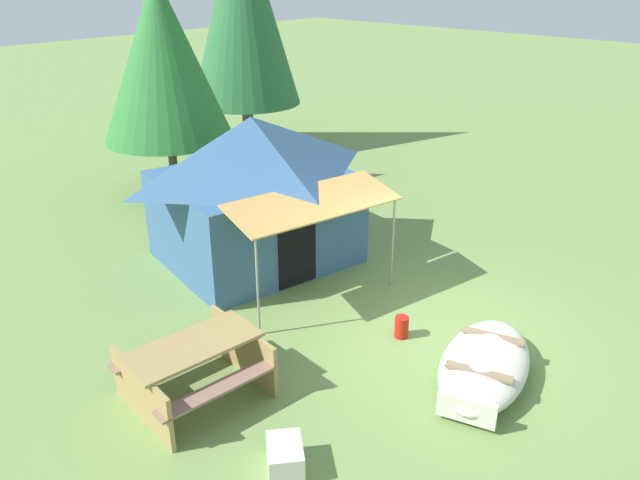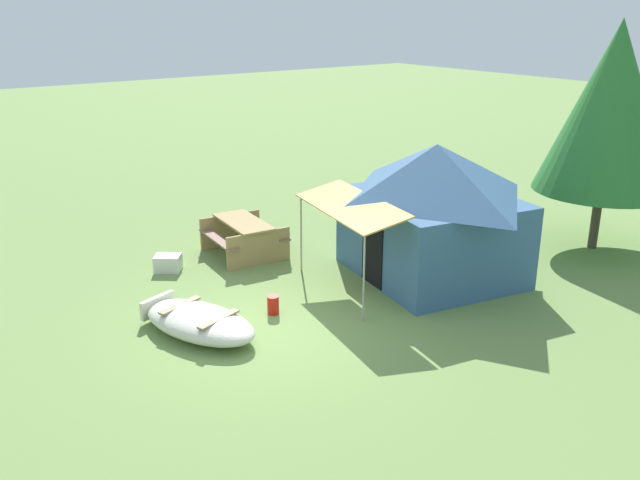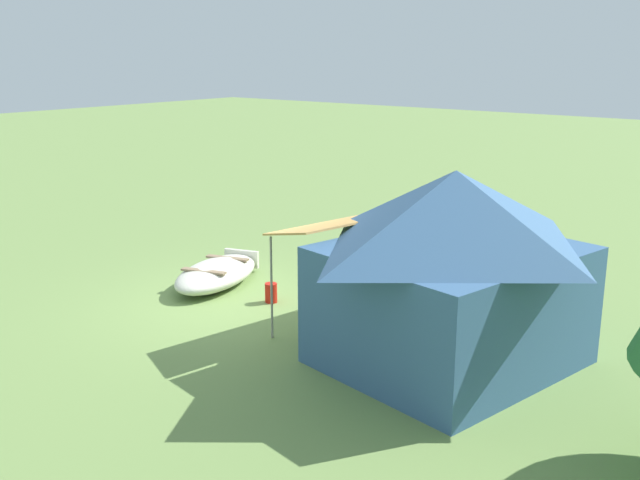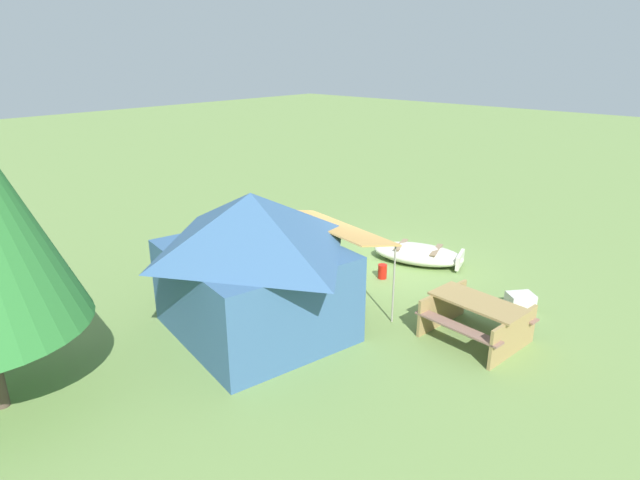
{
  "view_description": "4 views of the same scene",
  "coord_description": "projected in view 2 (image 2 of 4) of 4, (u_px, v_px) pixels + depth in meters",
  "views": [
    {
      "loc": [
        -7.1,
        -4.24,
        5.24
      ],
      "look_at": [
        -0.68,
        1.74,
        1.25
      ],
      "focal_mm": 34.82,
      "sensor_mm": 36.0,
      "label": 1
    },
    {
      "loc": [
        9.0,
        -5.62,
        5.3
      ],
      "look_at": [
        -0.77,
        1.62,
        1.04
      ],
      "focal_mm": 37.81,
      "sensor_mm": 36.0,
      "label": 2
    },
    {
      "loc": [
        8.63,
        8.53,
        4.29
      ],
      "look_at": [
        -0.58,
        1.26,
        1.24
      ],
      "focal_mm": 41.45,
      "sensor_mm": 36.0,
      "label": 3
    },
    {
      "loc": [
        -7.19,
        9.92,
        5.12
      ],
      "look_at": [
        0.31,
        1.7,
        1.16
      ],
      "focal_mm": 30.01,
      "sensor_mm": 36.0,
      "label": 4
    }
  ],
  "objects": [
    {
      "name": "canvas_cabin_tent",
      "position": [
        433.0,
        209.0,
        13.55
      ],
      "size": [
        3.95,
        4.44,
        2.73
      ],
      "color": "#375D88",
      "rests_on": "ground_plane"
    },
    {
      "name": "fuel_can",
      "position": [
        273.0,
        305.0,
        12.17
      ],
      "size": [
        0.25,
        0.25,
        0.34
      ],
      "primitive_type": "cylinder",
      "rotation": [
        0.0,
        0.0,
        4.89
      ],
      "color": "red",
      "rests_on": "ground_plane"
    },
    {
      "name": "picnic_table",
      "position": [
        244.0,
        234.0,
        14.94
      ],
      "size": [
        1.84,
        1.64,
        0.79
      ],
      "color": "#9B7F4B",
      "rests_on": "ground_plane"
    },
    {
      "name": "beached_rowboat",
      "position": [
        199.0,
        321.0,
        11.4
      ],
      "size": [
        2.53,
        1.77,
        0.45
      ],
      "color": "beige",
      "rests_on": "ground_plane"
    },
    {
      "name": "cooler_box",
      "position": [
        168.0,
        263.0,
        14.13
      ],
      "size": [
        0.64,
        0.66,
        0.34
      ],
      "primitive_type": "cube",
      "rotation": [
        0.0,
        0.0,
        0.89
      ],
      "color": "silver",
      "rests_on": "ground_plane"
    },
    {
      "name": "pine_tree_back_right",
      "position": [
        611.0,
        107.0,
        14.49
      ],
      "size": [
        2.99,
        2.99,
        5.06
      ],
      "color": "brown",
      "rests_on": "ground_plane"
    },
    {
      "name": "ground_plane",
      "position": [
        272.0,
        326.0,
        11.74
      ],
      "size": [
        80.0,
        80.0,
        0.0
      ],
      "primitive_type": "plane",
      "color": "olive"
    }
  ]
}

